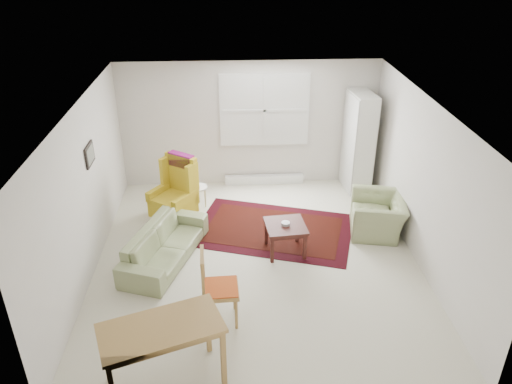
{
  "coord_description": "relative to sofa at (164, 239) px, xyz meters",
  "views": [
    {
      "loc": [
        -0.38,
        -6.47,
        4.62
      ],
      "look_at": [
        0.0,
        0.3,
        1.05
      ],
      "focal_mm": 35.0,
      "sensor_mm": 36.0,
      "label": 1
    }
  ],
  "objects": [
    {
      "name": "room",
      "position": [
        1.46,
        0.11,
        0.88
      ],
      "size": [
        5.04,
        5.54,
        2.51
      ],
      "color": "beige",
      "rests_on": "ground"
    },
    {
      "name": "stool",
      "position": [
        0.46,
        1.65,
        -0.16
      ],
      "size": [
        0.33,
        0.33,
        0.44
      ],
      "primitive_type": null,
      "rotation": [
        0.0,
        0.0,
        -0.02
      ],
      "color": "white",
      "rests_on": "ground"
    },
    {
      "name": "desk",
      "position": [
        0.26,
        -2.45,
        0.04
      ],
      "size": [
        1.47,
        1.07,
        0.84
      ],
      "primitive_type": null,
      "rotation": [
        0.0,
        0.0,
        0.35
      ],
      "color": "#A98044",
      "rests_on": "ground"
    },
    {
      "name": "armchair",
      "position": [
        3.54,
        0.63,
        0.01
      ],
      "size": [
        1.04,
        1.13,
        0.77
      ],
      "primitive_type": "imported",
      "rotation": [
        0.0,
        0.0,
        -1.76
      ],
      "color": "#838E5E",
      "rests_on": "ground"
    },
    {
      "name": "coffee_table",
      "position": [
        1.9,
        0.1,
        -0.12
      ],
      "size": [
        0.68,
        0.68,
        0.51
      ],
      "primitive_type": null,
      "rotation": [
        0.0,
        0.0,
        0.1
      ],
      "color": "#401813",
      "rests_on": "ground"
    },
    {
      "name": "cabinet",
      "position": [
        3.54,
        2.25,
        0.61
      ],
      "size": [
        0.49,
        0.83,
        1.97
      ],
      "primitive_type": null,
      "rotation": [
        0.0,
        0.0,
        0.1
      ],
      "color": "white",
      "rests_on": "ground"
    },
    {
      "name": "desk_chair",
      "position": [
        0.88,
        -1.44,
        0.16
      ],
      "size": [
        0.49,
        0.49,
        1.07
      ],
      "primitive_type": null,
      "rotation": [
        0.0,
        0.0,
        1.61
      ],
      "color": "#A98044",
      "rests_on": "ground"
    },
    {
      "name": "rug",
      "position": [
        1.77,
        0.76,
        -0.36
      ],
      "size": [
        3.04,
        2.41,
        0.03
      ],
      "primitive_type": null,
      "rotation": [
        0.0,
        0.0,
        -0.3
      ],
      "color": "black",
      "rests_on": "ground"
    },
    {
      "name": "wingback_chair",
      "position": [
        0.02,
        1.26,
        0.21
      ],
      "size": [
        0.96,
        0.97,
        1.16
      ],
      "primitive_type": null,
      "rotation": [
        0.0,
        0.0,
        -0.62
      ],
      "color": "gold",
      "rests_on": "ground"
    },
    {
      "name": "sofa",
      "position": [
        0.0,
        0.0,
        0.0
      ],
      "size": [
        1.31,
        2.0,
        0.75
      ],
      "primitive_type": "imported",
      "rotation": [
        0.0,
        0.0,
        1.23
      ],
      "color": "#838E5E",
      "rests_on": "ground"
    }
  ]
}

